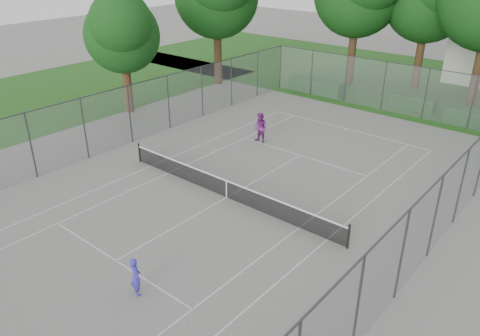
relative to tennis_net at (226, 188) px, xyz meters
The scene contains 12 objects.
ground 0.51m from the tennis_net, ahead, with size 120.00×120.00×0.00m, color slate.
grass_far 26.00m from the tennis_net, 90.00° to the left, with size 60.00×20.00×0.00m, color #1C4C15.
grass_left 22.01m from the tennis_net, behind, with size 16.00×40.00×0.00m, color #1C4C15.
court_markings 0.50m from the tennis_net, ahead, with size 11.03×23.83×0.01m.
tennis_net is the anchor object (origin of this frame).
perimeter_fence 1.30m from the tennis_net, ahead, with size 18.08×34.08×3.52m.
tree_side_front 15.55m from the tennis_net, 159.68° to the left, with size 5.83×5.33×8.38m.
hedge_left 18.68m from the tennis_net, 108.30° to the left, with size 4.56×1.37×1.14m, color #154315.
hedge_mid 18.61m from the tennis_net, 84.74° to the left, with size 3.17×0.91×1.00m, color #154315.
hedge_right 18.99m from the tennis_net, 71.62° to the left, with size 3.40×1.25×1.02m, color #154315.
girl_player 7.35m from the tennis_net, 73.48° to the right, with size 0.53×0.35×1.47m, color #3B34C4.
woman_player 7.13m from the tennis_net, 114.50° to the left, with size 0.90×0.70×1.85m, color #752776.
Camera 1 is at (12.95, -14.53, 10.94)m, focal length 35.00 mm.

